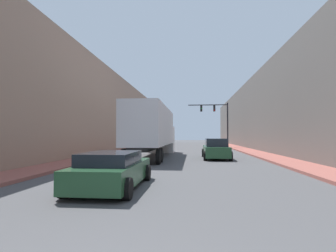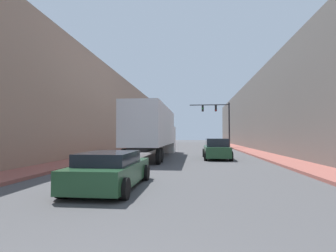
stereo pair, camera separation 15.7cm
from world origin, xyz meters
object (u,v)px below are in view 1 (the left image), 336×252
semi_truck (154,130)px  sedan_car (112,170)px  traffic_signal_gantry (219,117)px  suv_car (216,149)px

semi_truck → sedan_car: size_ratio=3.03×
semi_truck → traffic_signal_gantry: (7.06, 16.43, 2.20)m
traffic_signal_gantry → sedan_car: bearing=-102.5°
semi_truck → sedan_car: (0.49, -13.12, -1.69)m
suv_car → traffic_signal_gantry: size_ratio=0.72×
semi_truck → traffic_signal_gantry: size_ratio=2.10×
semi_truck → suv_car: (5.13, -1.10, -1.56)m
sedan_car → traffic_signal_gantry: size_ratio=0.69×
sedan_car → traffic_signal_gantry: traffic_signal_gantry is taller
semi_truck → traffic_signal_gantry: 18.02m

